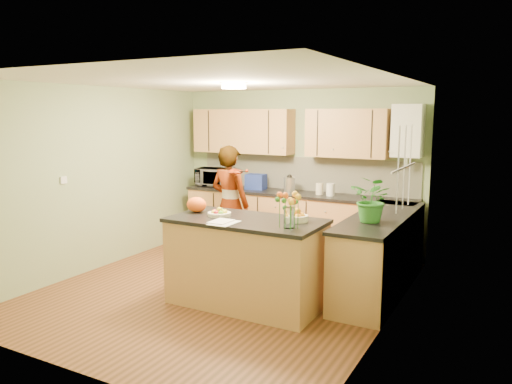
% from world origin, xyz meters
% --- Properties ---
extents(floor, '(4.50, 4.50, 0.00)m').
position_xyz_m(floor, '(0.00, 0.00, 0.00)').
color(floor, '#513117').
rests_on(floor, ground).
extents(ceiling, '(4.00, 4.50, 0.02)m').
position_xyz_m(ceiling, '(0.00, 0.00, 2.50)').
color(ceiling, silver).
rests_on(ceiling, wall_back).
extents(wall_back, '(4.00, 0.02, 2.50)m').
position_xyz_m(wall_back, '(0.00, 2.25, 1.25)').
color(wall_back, '#8D9F72').
rests_on(wall_back, floor).
extents(wall_front, '(4.00, 0.02, 2.50)m').
position_xyz_m(wall_front, '(0.00, -2.25, 1.25)').
color(wall_front, '#8D9F72').
rests_on(wall_front, floor).
extents(wall_left, '(0.02, 4.50, 2.50)m').
position_xyz_m(wall_left, '(-2.00, 0.00, 1.25)').
color(wall_left, '#8D9F72').
rests_on(wall_left, floor).
extents(wall_right, '(0.02, 4.50, 2.50)m').
position_xyz_m(wall_right, '(2.00, 0.00, 1.25)').
color(wall_right, '#8D9F72').
rests_on(wall_right, floor).
extents(back_counter, '(3.64, 0.62, 0.94)m').
position_xyz_m(back_counter, '(0.10, 1.95, 0.47)').
color(back_counter, '#B27C47').
rests_on(back_counter, floor).
extents(right_counter, '(0.62, 2.24, 0.94)m').
position_xyz_m(right_counter, '(1.70, 0.85, 0.47)').
color(right_counter, '#B27C47').
rests_on(right_counter, floor).
extents(splashback, '(3.60, 0.02, 0.52)m').
position_xyz_m(splashback, '(0.10, 2.23, 1.20)').
color(splashback, beige).
rests_on(splashback, back_counter).
extents(upper_cabinets, '(3.20, 0.34, 0.70)m').
position_xyz_m(upper_cabinets, '(-0.18, 2.08, 1.85)').
color(upper_cabinets, '#B27C47').
rests_on(upper_cabinets, wall_back).
extents(boiler, '(0.40, 0.30, 0.86)m').
position_xyz_m(boiler, '(1.70, 2.09, 1.90)').
color(boiler, white).
rests_on(boiler, wall_back).
extents(window_right, '(0.01, 1.30, 1.05)m').
position_xyz_m(window_right, '(1.99, 0.60, 1.55)').
color(window_right, white).
rests_on(window_right, wall_right).
extents(light_switch, '(0.02, 0.09, 0.09)m').
position_xyz_m(light_switch, '(-1.99, -0.60, 1.30)').
color(light_switch, white).
rests_on(light_switch, wall_left).
extents(ceiling_lamp, '(0.30, 0.30, 0.07)m').
position_xyz_m(ceiling_lamp, '(0.00, 0.30, 2.46)').
color(ceiling_lamp, '#FFEABF').
rests_on(ceiling_lamp, ceiling).
extents(peninsula_island, '(1.71, 0.88, 0.98)m').
position_xyz_m(peninsula_island, '(0.48, -0.25, 0.49)').
color(peninsula_island, '#B27C47').
rests_on(peninsula_island, floor).
extents(fruit_dish, '(0.26, 0.26, 0.09)m').
position_xyz_m(fruit_dish, '(0.13, -0.25, 1.02)').
color(fruit_dish, beige).
rests_on(fruit_dish, peninsula_island).
extents(orange_bowl, '(0.23, 0.23, 0.14)m').
position_xyz_m(orange_bowl, '(1.03, -0.10, 1.04)').
color(orange_bowl, beige).
rests_on(orange_bowl, peninsula_island).
extents(flower_vase, '(0.25, 0.25, 0.47)m').
position_xyz_m(flower_vase, '(1.08, -0.43, 1.29)').
color(flower_vase, silver).
rests_on(flower_vase, peninsula_island).
extents(orange_bag, '(0.24, 0.21, 0.18)m').
position_xyz_m(orange_bag, '(-0.22, -0.20, 1.07)').
color(orange_bag, '#FF5A15').
rests_on(orange_bag, peninsula_island).
extents(papers, '(0.24, 0.33, 0.01)m').
position_xyz_m(papers, '(0.38, -0.55, 0.99)').
color(papers, white).
rests_on(papers, peninsula_island).
extents(violinist, '(0.65, 0.46, 1.69)m').
position_xyz_m(violinist, '(-0.53, 1.06, 0.85)').
color(violinist, tan).
rests_on(violinist, floor).
extents(violin, '(0.60, 0.52, 0.15)m').
position_xyz_m(violin, '(-0.33, 0.84, 1.35)').
color(violin, '#491504').
rests_on(violin, violinist).
extents(microwave, '(0.57, 0.42, 0.29)m').
position_xyz_m(microwave, '(-1.41, 1.95, 1.09)').
color(microwave, white).
rests_on(microwave, back_counter).
extents(blue_box, '(0.32, 0.24, 0.24)m').
position_xyz_m(blue_box, '(-0.60, 1.96, 1.06)').
color(blue_box, navy).
rests_on(blue_box, back_counter).
extents(kettle, '(0.17, 0.17, 0.32)m').
position_xyz_m(kettle, '(0.01, 1.92, 1.07)').
color(kettle, silver).
rests_on(kettle, back_counter).
extents(jar_cream, '(0.12, 0.12, 0.17)m').
position_xyz_m(jar_cream, '(0.48, 1.95, 1.03)').
color(jar_cream, beige).
rests_on(jar_cream, back_counter).
extents(jar_white, '(0.13, 0.13, 0.18)m').
position_xyz_m(jar_white, '(0.67, 1.91, 1.03)').
color(jar_white, white).
rests_on(jar_white, back_counter).
extents(potted_plant, '(0.56, 0.51, 0.52)m').
position_xyz_m(potted_plant, '(1.70, 0.42, 1.20)').
color(potted_plant, '#2D7828').
rests_on(potted_plant, right_counter).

